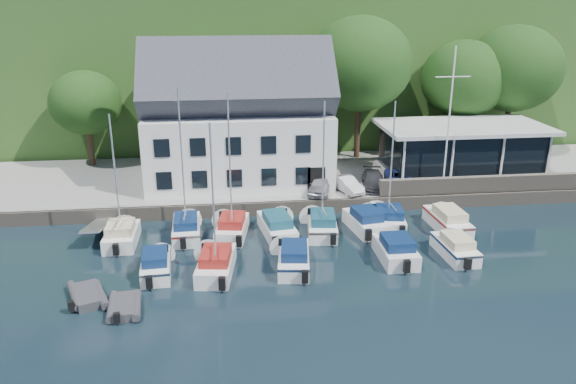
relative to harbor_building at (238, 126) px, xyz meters
name	(u,v)px	position (x,y,z in m)	size (l,w,h in m)	color
ground	(381,285)	(7.00, -16.50, -5.35)	(180.00, 180.00, 0.00)	black
quay	(324,178)	(7.00, 1.00, -4.85)	(60.00, 13.00, 1.00)	gray
quay_face	(340,206)	(7.00, -5.50, -4.85)	(60.00, 0.30, 1.00)	#6C6357
hillside	(273,44)	(7.00, 45.50, 2.65)	(160.00, 75.00, 16.00)	#2C4F1D
harbor_building	(238,126)	(0.00, 0.00, 0.00)	(14.40, 8.20, 8.70)	white
club_pavilion	(461,149)	(18.00, -0.50, -2.30)	(13.20, 7.20, 4.10)	black
seawall	(497,183)	(19.00, -5.10, -3.75)	(18.00, 0.50, 1.20)	#6C6357
gangway	(101,234)	(-9.50, -7.50, -5.35)	(1.20, 6.00, 1.40)	silver
car_silver	(320,185)	(5.84, -3.90, -3.72)	(1.49, 3.70, 1.26)	#AFAEB3
car_white	(347,184)	(7.84, -3.81, -3.79)	(1.18, 3.38, 1.11)	silver
car_dgrey	(373,180)	(10.03, -3.20, -3.76)	(1.64, 4.05, 1.17)	#323338
car_blue	(400,178)	(12.22, -2.94, -3.73)	(1.42, 3.60, 1.23)	navy
flagpole	(449,121)	(15.05, -4.53, 0.95)	(2.54, 0.20, 10.60)	white
tree_0	(87,119)	(-12.56, 5.68, -0.29)	(5.94, 5.94, 8.11)	#153510
tree_1	(194,101)	(-3.56, 5.78, 0.97)	(7.78, 7.78, 10.64)	#153510
tree_2	(276,104)	(3.38, 4.79, 0.82)	(7.56, 7.56, 10.34)	#153510
tree_3	(359,89)	(10.80, 5.50, 1.86)	(9.09, 9.09, 12.42)	#153510
tree_4	(462,99)	(20.24, 5.27, 0.82)	(7.56, 7.56, 10.33)	#153510
tree_5	(511,91)	(24.81, 5.29, 1.44)	(8.47, 8.47, 11.58)	#153510
boat_r1_0	(115,177)	(-7.81, -9.27, -0.90)	(2.08, 5.43, 8.90)	white
boat_r1_1	(183,172)	(-3.81, -8.55, -0.94)	(1.90, 6.12, 8.82)	white
boat_r1_2	(230,170)	(-0.85, -8.88, -0.84)	(1.95, 5.69, 9.01)	white
boat_r1_3	(277,224)	(2.08, -9.00, -4.60)	(1.95, 6.54, 1.49)	white
boat_r1_4	(323,168)	(5.06, -9.06, -0.86)	(2.01, 6.14, 8.98)	white
boat_r1_5	(366,219)	(8.03, -8.96, -4.58)	(2.05, 5.64, 1.55)	white
boat_r1_6	(392,164)	(9.68, -8.60, -0.88)	(2.19, 5.42, 8.94)	white
boat_r1_7	(448,218)	(13.52, -9.45, -4.57)	(1.90, 6.51, 1.56)	white
boat_r2_0	(156,262)	(-5.24, -13.64, -4.65)	(1.74, 5.44, 1.40)	white
boat_r2_1	(213,198)	(-1.87, -14.02, -0.82)	(2.03, 6.17, 9.06)	white
boat_r2_2	(294,255)	(2.57, -13.80, -4.62)	(1.90, 6.11, 1.46)	white
boat_r2_3	(396,248)	(8.70, -13.52, -4.59)	(2.13, 5.42, 1.52)	white
boat_r2_4	(455,245)	(12.38, -13.50, -4.65)	(1.77, 5.48, 1.40)	white
dinghy_0	(88,294)	(-8.44, -16.29, -5.00)	(1.78, 2.97, 0.69)	#35353A
dinghy_1	(124,305)	(-6.40, -17.59, -5.03)	(1.67, 2.78, 0.65)	#35353A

